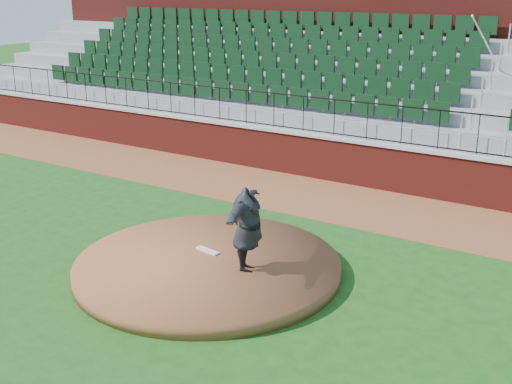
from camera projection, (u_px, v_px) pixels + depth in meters
ground at (213, 277)px, 12.29m from camera, size 90.00×90.00×0.00m
warning_track at (338, 201)px, 16.60m from camera, size 34.00×3.20×0.01m
field_wall at (365, 164)px, 17.70m from camera, size 34.00×0.35×1.20m
wall_cap at (366, 141)px, 17.50m from camera, size 34.00×0.45×0.10m
wall_railing at (367, 121)px, 17.33m from camera, size 34.00×0.05×1.00m
seating_stands at (405, 89)px, 19.35m from camera, size 34.00×5.10×4.60m
concourse_wall at (436, 65)px, 21.45m from camera, size 34.00×0.50×5.50m
pitchers_mound at (208, 266)px, 12.47m from camera, size 5.12×5.12×0.25m
pitching_rubber at (208, 251)px, 12.83m from camera, size 0.56×0.23×0.04m
pitcher at (247, 229)px, 11.78m from camera, size 1.20×2.05×1.61m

